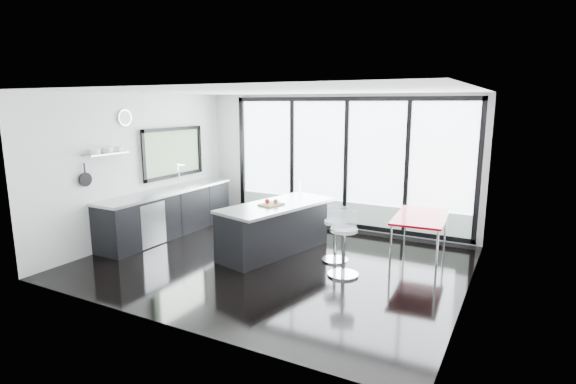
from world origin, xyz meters
The scene contains 11 objects.
floor centered at (0.00, 0.00, 0.00)m, with size 6.00×5.00×0.00m, color black.
ceiling centered at (0.00, 0.00, 2.80)m, with size 6.00×5.00×0.00m, color white.
wall_back centered at (0.27, 2.47, 1.27)m, with size 6.00×0.09×2.80m.
wall_front centered at (0.00, -2.50, 1.40)m, with size 6.00×0.00×2.80m, color silver.
wall_left centered at (-2.97, 0.27, 1.56)m, with size 0.26×5.00×2.80m.
wall_right centered at (3.00, 0.00, 1.40)m, with size 0.00×5.00×2.80m, color silver.
counter_cabinets centered at (-2.67, 0.40, 0.46)m, with size 0.69×3.24×1.36m.
island centered at (-0.25, 0.44, 0.46)m, with size 1.42×2.35×1.16m.
bar_stool_near centered at (1.24, -0.03, 0.38)m, with size 0.48×0.48×0.76m, color silver.
bar_stool_far centered at (0.88, 0.53, 0.35)m, with size 0.44×0.44×0.71m, color silver.
red_table centered at (2.09, 1.30, 0.38)m, with size 0.81×1.41×0.76m, color #9A000C.
Camera 1 is at (3.59, -6.19, 2.61)m, focal length 28.00 mm.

